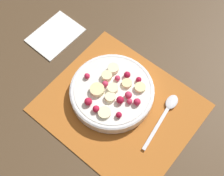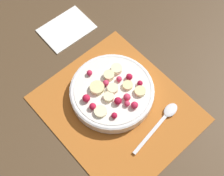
{
  "view_description": "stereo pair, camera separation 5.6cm",
  "coord_description": "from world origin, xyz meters",
  "views": [
    {
      "loc": [
        -0.2,
        0.27,
        0.76
      ],
      "look_at": [
        0.04,
        -0.01,
        0.05
      ],
      "focal_mm": 50.0,
      "sensor_mm": 36.0,
      "label": 1
    },
    {
      "loc": [
        -0.24,
        0.23,
        0.76
      ],
      "look_at": [
        0.04,
        -0.01,
        0.05
      ],
      "focal_mm": 50.0,
      "sensor_mm": 36.0,
      "label": 2
    }
  ],
  "objects": [
    {
      "name": "placemat",
      "position": [
        0.0,
        0.0,
        0.0
      ],
      "size": [
        0.39,
        0.34,
        0.01
      ],
      "color": "#B26023",
      "rests_on": "ground_plane"
    },
    {
      "name": "ground_plane",
      "position": [
        0.0,
        0.0,
        0.0
      ],
      "size": [
        3.0,
        3.0,
        0.0
      ],
      "primitive_type": "plane",
      "color": "#4C3823"
    },
    {
      "name": "napkin",
      "position": [
        0.3,
        -0.06,
        0.0
      ],
      "size": [
        0.12,
        0.15,
        0.01
      ],
      "color": "white",
      "rests_on": "ground_plane"
    },
    {
      "name": "fruit_bowl",
      "position": [
        0.04,
        -0.01,
        0.03
      ],
      "size": [
        0.22,
        0.22,
        0.05
      ],
      "color": "white",
      "rests_on": "placemat"
    },
    {
      "name": "spoon",
      "position": [
        -0.1,
        -0.07,
        0.01
      ],
      "size": [
        0.04,
        0.18,
        0.01
      ],
      "rotation": [
        0.0,
        0.0,
        4.84
      ],
      "color": "silver",
      "rests_on": "placemat"
    }
  ]
}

